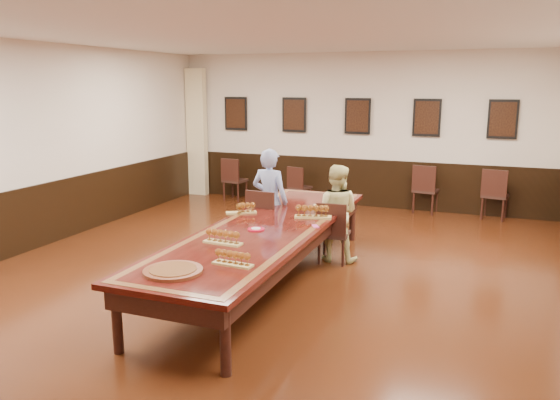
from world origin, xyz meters
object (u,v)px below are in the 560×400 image
at_px(spare_chair_b, 300,186).
at_px(conference_table, 266,237).
at_px(chair_man, 267,221).
at_px(spare_chair_a, 235,179).
at_px(spare_chair_c, 426,189).
at_px(chair_woman, 334,232).
at_px(person_man, 270,201).
at_px(carved_platter, 173,271).
at_px(person_woman, 336,213).
at_px(spare_chair_d, 495,194).

relative_size(spare_chair_b, conference_table, 0.17).
height_order(chair_man, spare_chair_a, chair_man).
bearing_deg(spare_chair_c, spare_chair_b, 14.56).
bearing_deg(chair_woman, person_man, -11.59).
bearing_deg(conference_table, carved_platter, -94.55).
height_order(chair_man, spare_chair_c, chair_man).
bearing_deg(person_woman, spare_chair_d, -125.17).
relative_size(spare_chair_d, person_man, 0.61).
bearing_deg(spare_chair_d, chair_man, 56.77).
distance_m(spare_chair_b, person_woman, 3.73).
relative_size(spare_chair_b, spare_chair_d, 0.87).
xyz_separation_m(spare_chair_a, spare_chair_b, (1.55, -0.03, -0.05)).
bearing_deg(conference_table, chair_man, 112.28).
distance_m(spare_chair_d, conference_table, 5.51).
xyz_separation_m(chair_woman, person_man, (-1.06, 0.15, 0.35)).
height_order(chair_woman, spare_chair_b, chair_woman).
height_order(spare_chair_a, carved_platter, spare_chair_a).
distance_m(spare_chair_a, conference_table, 5.26).
relative_size(chair_woman, spare_chair_c, 0.92).
height_order(chair_man, chair_woman, chair_man).
xyz_separation_m(spare_chair_c, carved_platter, (-1.63, -6.78, 0.28)).
height_order(chair_man, person_woman, person_woman).
bearing_deg(chair_woman, spare_chair_b, -67.03).
distance_m(spare_chair_a, spare_chair_d, 5.43).
height_order(chair_woman, spare_chair_d, spare_chair_d).
distance_m(chair_man, person_man, 0.32).
bearing_deg(spare_chair_d, spare_chair_a, 11.02).
relative_size(chair_woman, person_man, 0.57).
xyz_separation_m(spare_chair_b, carved_platter, (0.95, -6.48, 0.35)).
bearing_deg(chair_man, spare_chair_a, -51.77).
bearing_deg(carved_platter, spare_chair_b, 98.33).
xyz_separation_m(spare_chair_b, spare_chair_d, (3.88, 0.25, 0.07)).
distance_m(person_man, conference_table, 1.35).
bearing_deg(spare_chair_b, chair_man, 115.00).
height_order(chair_woman, conference_table, chair_woman).
bearing_deg(person_man, carved_platter, 100.86).
bearing_deg(conference_table, person_man, 110.15).
relative_size(chair_man, person_man, 0.63).
relative_size(chair_man, spare_chair_a, 1.06).
height_order(spare_chair_a, spare_chair_c, spare_chair_c).
xyz_separation_m(chair_man, spare_chair_a, (-2.18, 3.39, -0.03)).
bearing_deg(spare_chair_d, conference_table, 68.48).
bearing_deg(spare_chair_a, person_woman, 139.96).
xyz_separation_m(spare_chair_a, carved_platter, (2.50, -6.51, 0.30)).
bearing_deg(spare_chair_b, chair_woman, 130.96).
relative_size(chair_woman, person_woman, 0.64).
distance_m(spare_chair_d, person_woman, 4.18).
relative_size(chair_woman, spare_chair_d, 0.93).
xyz_separation_m(spare_chair_c, person_man, (-1.94, -3.56, 0.31)).
xyz_separation_m(chair_man, spare_chair_b, (-0.63, 3.36, -0.08)).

